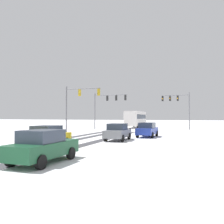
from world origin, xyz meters
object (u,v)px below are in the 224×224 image
(traffic_signal_far_left, at_px, (107,103))
(car_dark_green_fourth, at_px, (43,146))
(traffic_signal_near_left, at_px, (78,100))
(car_yellow_cab_third, at_px, (47,137))
(car_blue_lead, at_px, (147,130))
(bus_oncoming, at_px, (136,118))
(car_grey_second, at_px, (118,132))
(traffic_signal_far_right, at_px, (178,103))

(traffic_signal_far_left, relative_size, car_dark_green_fourth, 1.58)
(traffic_signal_near_left, xyz_separation_m, car_yellow_cab_third, (4.73, -13.77, -3.79))
(traffic_signal_near_left, bearing_deg, car_blue_lead, -14.35)
(car_blue_lead, bearing_deg, bus_oncoming, 106.33)
(bus_oncoming, bearing_deg, car_yellow_cab_third, -88.21)
(car_blue_lead, height_order, car_dark_green_fourth, same)
(car_yellow_cab_third, bearing_deg, bus_oncoming, 91.79)
(traffic_signal_far_left, height_order, bus_oncoming, traffic_signal_far_left)
(car_grey_second, relative_size, car_yellow_cab_third, 1.00)
(traffic_signal_far_right, relative_size, car_grey_second, 1.57)
(car_dark_green_fourth, bearing_deg, traffic_signal_near_left, 112.79)
(car_grey_second, height_order, bus_oncoming, bus_oncoming)
(traffic_signal_near_left, xyz_separation_m, bus_oncoming, (3.70, 19.09, -2.61))
(car_grey_second, bearing_deg, traffic_signal_far_left, 113.30)
(traffic_signal_far_left, distance_m, car_yellow_cab_third, 24.31)
(traffic_signal_near_left, bearing_deg, traffic_signal_far_left, 85.94)
(traffic_signal_far_right, xyz_separation_m, car_grey_second, (-4.46, -21.16, -3.94))
(traffic_signal_far_left, relative_size, car_yellow_cab_third, 1.58)
(traffic_signal_far_right, distance_m, traffic_signal_near_left, 18.79)
(traffic_signal_near_left, distance_m, traffic_signal_far_left, 9.90)
(car_grey_second, bearing_deg, car_blue_lead, 65.91)
(traffic_signal_near_left, relative_size, car_blue_lead, 1.56)
(car_blue_lead, distance_m, bus_oncoming, 22.60)
(car_blue_lead, xyz_separation_m, car_grey_second, (-2.03, -4.54, 0.00))
(car_grey_second, height_order, car_dark_green_fourth, same)
(bus_oncoming, bearing_deg, car_dark_green_fourth, -83.79)
(traffic_signal_near_left, distance_m, bus_oncoming, 19.62)
(traffic_signal_near_left, xyz_separation_m, car_blue_lead, (10.05, -2.57, -3.79))
(traffic_signal_near_left, height_order, traffic_signal_far_left, same)
(traffic_signal_far_right, distance_m, car_yellow_cab_third, 29.15)
(car_grey_second, bearing_deg, traffic_signal_far_right, 78.10)
(traffic_signal_near_left, bearing_deg, car_dark_green_fourth, -67.21)
(car_yellow_cab_third, relative_size, car_dark_green_fourth, 1.00)
(car_blue_lead, relative_size, bus_oncoming, 0.38)
(traffic_signal_far_left, relative_size, car_grey_second, 1.57)
(traffic_signal_far_right, bearing_deg, car_yellow_cab_third, -105.56)
(traffic_signal_near_left, distance_m, car_dark_green_fourth, 20.47)
(car_dark_green_fourth, bearing_deg, traffic_signal_far_right, 81.83)
(car_yellow_cab_third, bearing_deg, car_dark_green_fourth, -57.29)
(car_grey_second, height_order, car_yellow_cab_third, same)
(traffic_signal_far_right, height_order, car_grey_second, traffic_signal_far_right)
(traffic_signal_far_left, distance_m, car_grey_second, 18.92)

